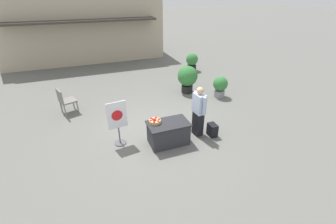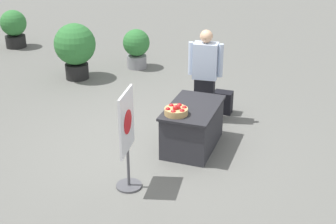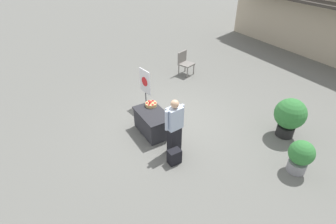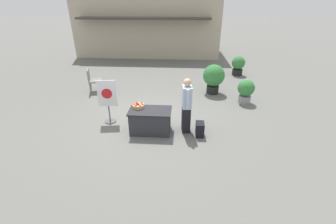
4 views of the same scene
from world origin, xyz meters
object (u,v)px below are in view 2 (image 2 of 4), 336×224
Objects in this scene: display_table at (193,127)px; backpack at (223,102)px; poster_board at (127,137)px; potted_plant_far_right at (136,46)px; person_visitor at (205,76)px; potted_plant_near_left at (75,47)px; apple_basket at (176,111)px; potted_plant_far_left at (14,27)px.

display_table is 1.49m from backpack.
backpack is at bearing -5.73° from display_table.
display_table is 0.87× the size of poster_board.
potted_plant_far_right is (3.35, 2.40, 0.16)m from display_table.
potted_plant_near_left is at bearing -115.18° from person_visitor.
poster_board reaches higher than apple_basket.
potted_plant_far_left is at bearing 69.54° from backpack.
display_table is 1.17m from person_visitor.
apple_basket is 0.38× the size of potted_plant_far_right.
person_visitor is 6.68m from potted_plant_far_left.
backpack is 0.42× the size of potted_plant_far_left.
backpack is 6.76m from potted_plant_far_left.
potted_plant_near_left is (1.16, 3.26, -0.12)m from person_visitor.
potted_plant_near_left is at bearing 56.61° from display_table.
apple_basket is 0.25× the size of poster_board.
apple_basket is at bearing 170.73° from backpack.
backpack is (1.84, -0.30, -0.56)m from apple_basket.
person_visitor is at bearing -134.93° from potted_plant_far_right.
person_visitor is at bearing -1.93° from apple_basket.
poster_board is at bearing -14.48° from person_visitor.
poster_board reaches higher than display_table.
display_table is at bearing -22.44° from apple_basket.
potted_plant_far_left reaches higher than display_table.
apple_basket is at bearing -128.87° from potted_plant_near_left.
poster_board reaches higher than potted_plant_far_right.
poster_board is at bearing 160.89° from display_table.
potted_plant_far_right is (3.72, 2.24, -0.25)m from apple_basket.
poster_board reaches higher than potted_plant_far_left.
potted_plant_far_right is at bearing 104.07° from poster_board.
potted_plant_far_right is (4.76, 1.91, -0.26)m from poster_board.
poster_board is at bearing -132.70° from potted_plant_far_left.
display_table is at bearing -121.83° from potted_plant_far_left.
potted_plant_near_left is (0.74, 3.51, 0.51)m from backpack.
person_visitor is 1.65× the size of potted_plant_far_left.
poster_board is (-2.48, 0.38, -0.07)m from person_visitor.
display_table is 7.27m from potted_plant_far_left.
display_table is 1.56m from poster_board.
backpack is 3.01m from poster_board.
apple_basket is at bearing -148.91° from potted_plant_far_right.
potted_plant_far_left is (5.25, 5.68, -0.23)m from poster_board.
poster_board is (-1.41, 0.49, 0.42)m from display_table.
display_table is at bearing -144.40° from potted_plant_far_right.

